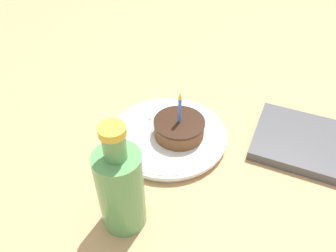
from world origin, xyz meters
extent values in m
cube|color=tan|center=(0.00, 0.00, -0.02)|extent=(2.40, 2.40, 0.04)
cylinder|color=silver|center=(-0.01, 0.01, 0.01)|extent=(0.23, 0.23, 0.02)
cylinder|color=silver|center=(-0.01, 0.01, 0.01)|extent=(0.25, 0.25, 0.01)
cylinder|color=brown|center=(0.02, 0.01, 0.03)|extent=(0.10, 0.10, 0.03)
cylinder|color=black|center=(0.02, 0.01, 0.05)|extent=(0.10, 0.10, 0.00)
cylinder|color=#4C72E0|center=(0.02, 0.01, 0.08)|extent=(0.01, 0.01, 0.06)
cone|color=yellow|center=(0.02, 0.01, 0.12)|extent=(0.01, 0.01, 0.01)
cube|color=silver|center=(-0.04, -0.05, 0.02)|extent=(0.04, 0.15, 0.00)
cube|color=silver|center=(-0.05, 0.05, 0.02)|extent=(0.03, 0.05, 0.00)
cylinder|color=#599959|center=(0.01, -0.20, 0.07)|extent=(0.07, 0.07, 0.15)
cylinder|color=#599959|center=(0.01, -0.20, 0.17)|extent=(0.03, 0.03, 0.04)
cylinder|color=gold|center=(0.01, -0.20, 0.20)|extent=(0.04, 0.04, 0.01)
cube|color=#4C4C51|center=(0.28, 0.10, 0.01)|extent=(0.24, 0.18, 0.02)
camera|label=1|loc=(0.20, -0.46, 0.48)|focal=35.00mm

